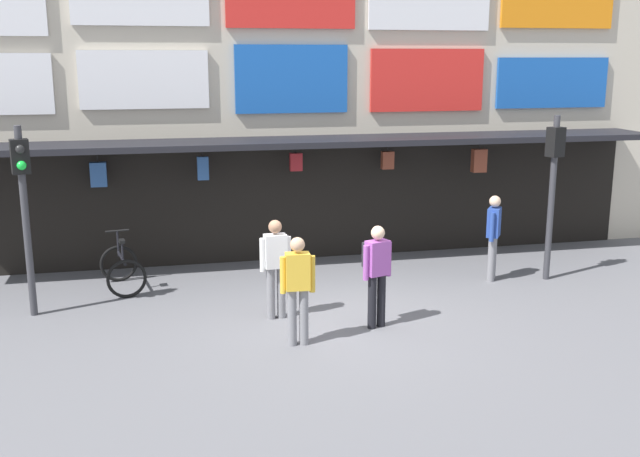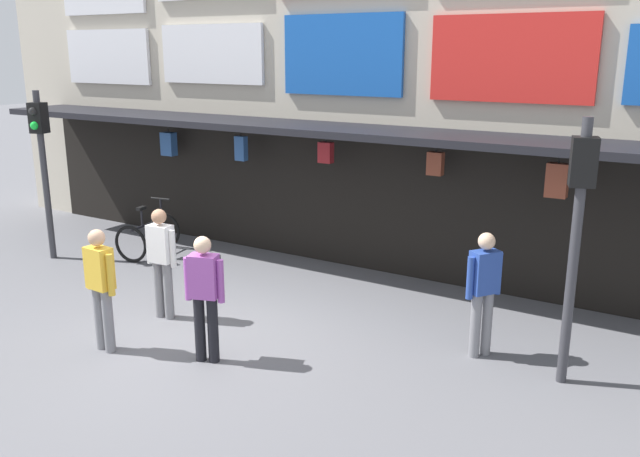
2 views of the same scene
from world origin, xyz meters
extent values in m
plane|color=slate|center=(0.00, 0.00, 0.00)|extent=(80.00, 80.00, 0.00)
cube|color=beige|center=(0.00, 4.60, 4.00)|extent=(18.00, 1.20, 8.00)
cube|color=black|center=(0.00, 3.30, 2.60)|extent=(15.30, 1.40, 0.12)
cube|color=red|center=(0.00, 3.95, 5.39)|extent=(2.65, 0.08, 1.12)
cube|color=white|center=(2.95, 3.95, 5.31)|extent=(2.66, 0.08, 0.98)
cube|color=white|center=(-2.95, 3.95, 3.83)|extent=(2.50, 0.08, 1.14)
cube|color=blue|center=(0.00, 3.95, 3.82)|extent=(2.34, 0.08, 1.38)
cube|color=red|center=(2.95, 3.95, 3.78)|extent=(2.53, 0.08, 1.31)
cube|color=blue|center=(5.90, 3.95, 3.71)|extent=(2.66, 0.08, 1.10)
cylinder|color=black|center=(-3.92, 3.62, 2.40)|extent=(0.02, 0.02, 0.27)
cube|color=#2D5693|center=(-3.92, 3.62, 2.03)|extent=(0.31, 0.18, 0.48)
cylinder|color=black|center=(-1.90, 3.47, 2.44)|extent=(0.02, 0.02, 0.20)
cube|color=#2D5693|center=(-1.90, 3.47, 2.11)|extent=(0.22, 0.13, 0.46)
cylinder|color=black|center=(-0.02, 3.45, 2.45)|extent=(0.02, 0.02, 0.18)
cube|color=maroon|center=(-0.02, 3.45, 2.18)|extent=(0.25, 0.15, 0.36)
cylinder|color=black|center=(1.97, 3.56, 2.43)|extent=(0.02, 0.02, 0.21)
cube|color=brown|center=(1.97, 3.56, 2.14)|extent=(0.25, 0.15, 0.37)
cylinder|color=black|center=(3.93, 3.29, 2.45)|extent=(0.02, 0.02, 0.18)
cube|color=brown|center=(3.93, 3.29, 2.11)|extent=(0.30, 0.18, 0.49)
cube|color=black|center=(0.00, 3.98, 1.25)|extent=(15.30, 0.04, 2.50)
cylinder|color=#38383D|center=(-4.95, 1.38, 1.60)|extent=(0.12, 0.12, 3.20)
cube|color=black|center=(-4.95, 1.38, 2.70)|extent=(0.33, 0.30, 0.56)
sphere|color=black|center=(-4.92, 1.25, 2.83)|extent=(0.15, 0.15, 0.15)
sphere|color=#19DB3D|center=(-4.92, 1.25, 2.57)|extent=(0.15, 0.15, 0.15)
cylinder|color=#38383D|center=(4.58, 1.38, 1.60)|extent=(0.12, 0.12, 3.20)
cube|color=black|center=(4.58, 1.38, 2.70)|extent=(0.34, 0.31, 0.56)
sphere|color=black|center=(4.55, 1.50, 2.83)|extent=(0.15, 0.15, 0.15)
sphere|color=#19DB3D|center=(4.55, 1.50, 2.57)|extent=(0.15, 0.15, 0.15)
torus|color=black|center=(-3.61, 3.06, 0.36)|extent=(0.72, 0.18, 0.72)
torus|color=black|center=(-3.43, 1.97, 0.36)|extent=(0.72, 0.18, 0.72)
cylinder|color=black|center=(-3.52, 2.51, 0.61)|extent=(0.21, 0.98, 0.05)
cylinder|color=black|center=(-3.49, 2.35, 0.78)|extent=(0.04, 0.04, 0.35)
cube|color=black|center=(-3.49, 2.35, 0.97)|extent=(0.13, 0.21, 0.06)
cylinder|color=black|center=(-3.60, 2.97, 0.78)|extent=(0.04, 0.04, 0.50)
cylinder|color=black|center=(-3.60, 2.97, 1.03)|extent=(0.44, 0.11, 0.04)
cylinder|color=gray|center=(-0.93, -0.91, 0.44)|extent=(0.14, 0.14, 0.88)
cylinder|color=gray|center=(-0.75, -0.92, 0.44)|extent=(0.14, 0.14, 0.88)
cube|color=gold|center=(-0.84, -0.92, 1.16)|extent=(0.37, 0.24, 0.56)
sphere|color=tan|center=(-0.84, -0.92, 1.57)|extent=(0.22, 0.22, 0.22)
cylinder|color=gold|center=(-1.06, -0.90, 1.11)|extent=(0.09, 0.09, 0.56)
cylinder|color=gold|center=(-0.62, -0.93, 1.11)|extent=(0.09, 0.09, 0.56)
cylinder|color=gray|center=(3.55, 1.63, 0.44)|extent=(0.14, 0.14, 0.88)
cylinder|color=gray|center=(3.45, 1.48, 0.44)|extent=(0.14, 0.14, 0.88)
cube|color=#28479E|center=(3.50, 1.55, 1.16)|extent=(0.39, 0.42, 0.56)
sphere|color=beige|center=(3.50, 1.55, 1.57)|extent=(0.22, 0.22, 0.22)
cylinder|color=#28479E|center=(3.62, 1.73, 1.11)|extent=(0.09, 0.09, 0.56)
cylinder|color=#28479E|center=(3.37, 1.37, 1.11)|extent=(0.09, 0.09, 0.56)
cylinder|color=gray|center=(-0.88, 0.33, 0.44)|extent=(0.14, 0.14, 0.88)
cylinder|color=gray|center=(-1.06, 0.32, 0.44)|extent=(0.14, 0.14, 0.88)
cube|color=white|center=(-0.97, 0.32, 1.16)|extent=(0.38, 0.25, 0.56)
sphere|color=#A87A5B|center=(-0.97, 0.32, 1.57)|extent=(0.22, 0.22, 0.22)
cylinder|color=white|center=(-0.75, 0.34, 1.11)|extent=(0.09, 0.09, 0.56)
cylinder|color=white|center=(-1.19, 0.31, 1.11)|extent=(0.09, 0.09, 0.56)
cylinder|color=black|center=(0.63, -0.42, 0.44)|extent=(0.14, 0.14, 0.88)
cylinder|color=black|center=(0.46, -0.48, 0.44)|extent=(0.14, 0.14, 0.88)
cube|color=#9E4CA8|center=(0.54, -0.45, 1.16)|extent=(0.41, 0.32, 0.56)
sphere|color=beige|center=(0.54, -0.45, 1.57)|extent=(0.22, 0.22, 0.22)
cylinder|color=#9E4CA8|center=(0.75, -0.38, 1.11)|extent=(0.09, 0.09, 0.56)
cylinder|color=#9E4CA8|center=(0.33, -0.52, 1.11)|extent=(0.09, 0.09, 0.56)
cube|color=#232328|center=(0.49, -0.30, 1.18)|extent=(0.32, 0.24, 0.40)
camera|label=1|loc=(-2.84, -11.34, 4.27)|focal=41.72mm
camera|label=2|loc=(5.90, -6.41, 3.90)|focal=37.20mm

